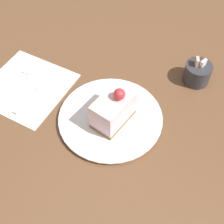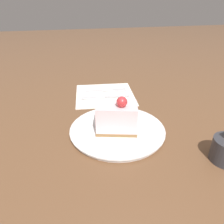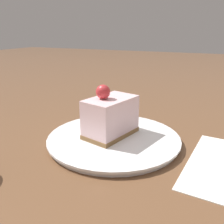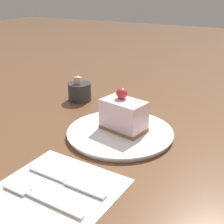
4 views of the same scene
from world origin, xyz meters
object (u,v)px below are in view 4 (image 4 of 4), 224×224
sugar_bowl (80,91)px  fork (35,196)px  plate (120,133)px  knife (72,184)px  cake_slice (123,115)px

sugar_bowl → fork: bearing=-157.5°
plate → knife: 0.22m
knife → sugar_bowl: sugar_bowl is taller
knife → sugar_bowl: bearing=34.8°
plate → cake_slice: (0.01, -0.00, 0.04)m
fork → knife: 0.07m
cake_slice → sugar_bowl: bearing=68.6°
plate → fork: 0.28m
knife → sugar_bowl: 0.45m
cake_slice → sugar_bowl: cake_slice is taller
cake_slice → sugar_bowl: (0.16, 0.22, -0.02)m
plate → cake_slice: size_ratio=2.17×
fork → plate: bearing=-1.2°
cake_slice → knife: bearing=-165.1°
knife → fork: bearing=151.3°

